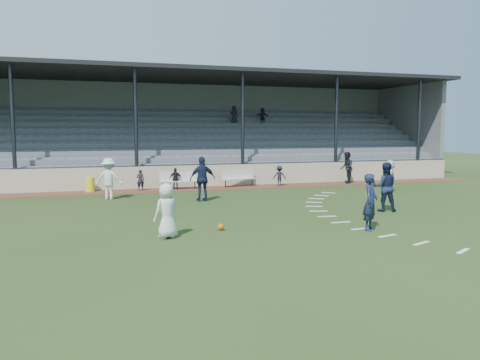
{
  "coord_description": "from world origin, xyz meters",
  "views": [
    {
      "loc": [
        -5.14,
        -14.04,
        3.13
      ],
      "look_at": [
        0.0,
        2.5,
        1.3
      ],
      "focal_mm": 35.0,
      "sensor_mm": 36.0,
      "label": 1
    }
  ],
  "objects_px": {
    "bench_right": "(238,176)",
    "player_navy_lead": "(371,202)",
    "football": "(221,227)",
    "official": "(347,168)",
    "trash_bin": "(90,185)",
    "player_white_lead": "(167,211)",
    "bench_left": "(179,178)"
  },
  "relations": [
    {
      "from": "bench_left",
      "to": "bench_right",
      "type": "xyz_separation_m",
      "value": [
        3.4,
        0.16,
        0.0
      ]
    },
    {
      "from": "official",
      "to": "trash_bin",
      "type": "bearing_deg",
      "value": -64.12
    },
    {
      "from": "trash_bin",
      "to": "football",
      "type": "bearing_deg",
      "value": -69.88
    },
    {
      "from": "bench_left",
      "to": "official",
      "type": "xyz_separation_m",
      "value": [
        10.01,
        -0.24,
        0.37
      ]
    },
    {
      "from": "bench_left",
      "to": "player_navy_lead",
      "type": "relative_size",
      "value": 1.13
    },
    {
      "from": "football",
      "to": "player_white_lead",
      "type": "bearing_deg",
      "value": -162.06
    },
    {
      "from": "football",
      "to": "player_navy_lead",
      "type": "distance_m",
      "value": 4.78
    },
    {
      "from": "football",
      "to": "official",
      "type": "relative_size",
      "value": 0.11
    },
    {
      "from": "official",
      "to": "bench_right",
      "type": "bearing_deg",
      "value": -65.77
    },
    {
      "from": "player_navy_lead",
      "to": "bench_left",
      "type": "bearing_deg",
      "value": 66.46
    },
    {
      "from": "bench_right",
      "to": "official",
      "type": "xyz_separation_m",
      "value": [
        6.61,
        -0.4,
        0.37
      ]
    },
    {
      "from": "trash_bin",
      "to": "bench_right",
      "type": "bearing_deg",
      "value": -0.4
    },
    {
      "from": "bench_left",
      "to": "football",
      "type": "height_order",
      "value": "bench_left"
    },
    {
      "from": "football",
      "to": "player_white_lead",
      "type": "relative_size",
      "value": 0.13
    },
    {
      "from": "bench_right",
      "to": "trash_bin",
      "type": "relative_size",
      "value": 2.78
    },
    {
      "from": "trash_bin",
      "to": "player_white_lead",
      "type": "height_order",
      "value": "player_white_lead"
    },
    {
      "from": "bench_right",
      "to": "player_white_lead",
      "type": "xyz_separation_m",
      "value": [
        -5.7,
        -11.47,
        0.22
      ]
    },
    {
      "from": "player_navy_lead",
      "to": "bench_right",
      "type": "bearing_deg",
      "value": 50.94
    },
    {
      "from": "player_white_lead",
      "to": "trash_bin",
      "type": "bearing_deg",
      "value": -102.66
    },
    {
      "from": "bench_right",
      "to": "player_navy_lead",
      "type": "distance_m",
      "value": 12.27
    },
    {
      "from": "bench_right",
      "to": "official",
      "type": "relative_size",
      "value": 1.09
    },
    {
      "from": "bench_left",
      "to": "football",
      "type": "bearing_deg",
      "value": -89.11
    },
    {
      "from": "football",
      "to": "official",
      "type": "bearing_deg",
      "value": 44.93
    },
    {
      "from": "football",
      "to": "official",
      "type": "distance_m",
      "value": 14.9
    },
    {
      "from": "player_navy_lead",
      "to": "player_white_lead",
      "type": "bearing_deg",
      "value": 131.14
    },
    {
      "from": "player_white_lead",
      "to": "official",
      "type": "height_order",
      "value": "official"
    },
    {
      "from": "football",
      "to": "player_navy_lead",
      "type": "xyz_separation_m",
      "value": [
        4.52,
        -1.35,
        0.79
      ]
    },
    {
      "from": "trash_bin",
      "to": "official",
      "type": "xyz_separation_m",
      "value": [
        14.54,
        -0.45,
        0.57
      ]
    },
    {
      "from": "player_white_lead",
      "to": "football",
      "type": "bearing_deg",
      "value": 174.3
    },
    {
      "from": "bench_left",
      "to": "official",
      "type": "height_order",
      "value": "official"
    },
    {
      "from": "football",
      "to": "player_white_lead",
      "type": "height_order",
      "value": "player_white_lead"
    },
    {
      "from": "bench_left",
      "to": "trash_bin",
      "type": "distance_m",
      "value": 4.54
    }
  ]
}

